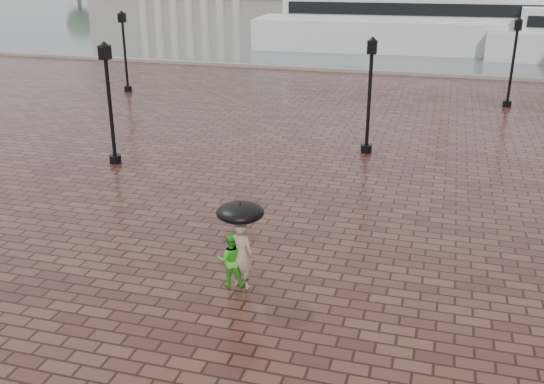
{
  "coord_description": "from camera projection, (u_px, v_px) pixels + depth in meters",
  "views": [
    {
      "loc": [
        5.8,
        -9.41,
        7.32
      ],
      "look_at": [
        1.59,
        5.23,
        1.4
      ],
      "focal_mm": 40.0,
      "sensor_mm": 36.0,
      "label": 1
    }
  ],
  "objects": [
    {
      "name": "ground",
      "position": [
        129.0,
        335.0,
        12.58
      ],
      "size": [
        300.0,
        300.0,
        0.0
      ],
      "primitive_type": "plane",
      "color": "#371B19",
      "rests_on": "ground"
    },
    {
      "name": "ferry_near",
      "position": [
        412.0,
        19.0,
        49.89
      ],
      "size": [
        26.19,
        7.62,
        8.49
      ],
      "rotation": [
        0.0,
        0.0,
        0.05
      ],
      "color": "silver",
      "rests_on": "ground"
    },
    {
      "name": "harbour_water",
      "position": [
        415.0,
        7.0,
        94.97
      ],
      "size": [
        240.0,
        240.0,
        0.0
      ],
      "primitive_type": "plane",
      "color": "#4A565A",
      "rests_on": "ground"
    },
    {
      "name": "child_pedestrian",
      "position": [
        231.0,
        259.0,
        14.24
      ],
      "size": [
        0.79,
        0.69,
        1.37
      ],
      "primitive_type": "imported",
      "rotation": [
        0.0,
        0.0,
        3.44
      ],
      "color": "green",
      "rests_on": "ground"
    },
    {
      "name": "adult_pedestrian",
      "position": [
        241.0,
        255.0,
        14.11
      ],
      "size": [
        0.68,
        0.51,
        1.7
      ],
      "primitive_type": "imported",
      "rotation": [
        0.0,
        0.0,
        2.96
      ],
      "color": "gray",
      "rests_on": "ground"
    },
    {
      "name": "quay_edge",
      "position": [
        358.0,
        72.0,
        41.24
      ],
      "size": [
        80.0,
        0.6,
        0.3
      ],
      "primitive_type": "cube",
      "color": "slate",
      "rests_on": "ground"
    },
    {
      "name": "umbrella",
      "position": [
        240.0,
        212.0,
        13.72
      ],
      "size": [
        1.1,
        1.1,
        1.14
      ],
      "color": "black",
      "rests_on": "ground"
    },
    {
      "name": "street_lamps",
      "position": [
        281.0,
        74.0,
        27.79
      ],
      "size": [
        21.44,
        14.44,
        4.4
      ],
      "color": "black",
      "rests_on": "ground"
    }
  ]
}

